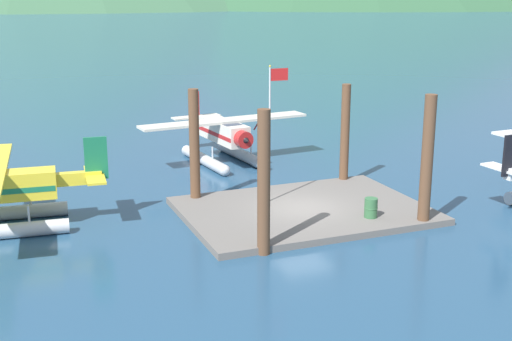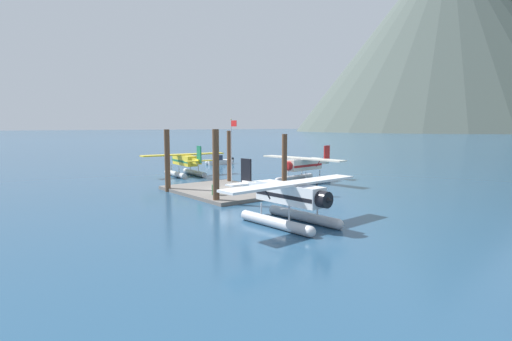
{
  "view_description": "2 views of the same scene",
  "coord_description": "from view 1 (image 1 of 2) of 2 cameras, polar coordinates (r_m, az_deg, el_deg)",
  "views": [
    {
      "loc": [
        -13.14,
        -26.94,
        10.04
      ],
      "look_at": [
        -2.28,
        0.23,
        2.25
      ],
      "focal_mm": 47.57,
      "sensor_mm": 36.0,
      "label": 1
    },
    {
      "loc": [
        30.49,
        -20.24,
        6.08
      ],
      "look_at": [
        -0.43,
        4.06,
        1.7
      ],
      "focal_mm": 28.14,
      "sensor_mm": 36.0,
      "label": 2
    }
  ],
  "objects": [
    {
      "name": "piling_far_right",
      "position": [
        35.93,
        7.49,
        2.97
      ],
      "size": [
        0.47,
        0.47,
        5.37
      ],
      "primitive_type": "cylinder",
      "color": "brown",
      "rests_on": "ground"
    },
    {
      "name": "flagpole",
      "position": [
        31.51,
        1.36,
        4.4
      ],
      "size": [
        0.95,
        0.1,
        6.46
      ],
      "color": "silver",
      "rests_on": "dock_platform"
    },
    {
      "name": "piling_near_right",
      "position": [
        29.97,
        14.18,
        0.7
      ],
      "size": [
        0.51,
        0.51,
        5.83
      ],
      "primitive_type": "cylinder",
      "color": "brown",
      "rests_on": "ground"
    },
    {
      "name": "piling_far_left",
      "position": [
        32.49,
        -5.2,
        1.96
      ],
      "size": [
        0.49,
        0.49,
        5.59
      ],
      "primitive_type": "cylinder",
      "color": "brown",
      "rests_on": "ground"
    },
    {
      "name": "ground_plane",
      "position": [
        31.61,
        4.01,
        -3.65
      ],
      "size": [
        1200.0,
        1200.0,
        0.0
      ],
      "primitive_type": "plane",
      "color": "navy"
    },
    {
      "name": "piling_near_left",
      "position": [
        25.95,
        0.66,
        -1.1
      ],
      "size": [
        0.5,
        0.5,
        5.76
      ],
      "primitive_type": "cylinder",
      "color": "brown",
      "rests_on": "ground"
    },
    {
      "name": "fuel_drum",
      "position": [
        30.42,
        9.64,
        -3.11
      ],
      "size": [
        0.62,
        0.62,
        0.88
      ],
      "color": "#33663D",
      "rests_on": "dock_platform"
    },
    {
      "name": "seaplane_cream_bow_centre",
      "position": [
        40.49,
        -2.76,
        2.83
      ],
      "size": [
        10.49,
        7.96,
        3.84
      ],
      "color": "#B7BABF",
      "rests_on": "ground"
    },
    {
      "name": "dock_platform",
      "position": [
        31.56,
        4.01,
        -3.39
      ],
      "size": [
        11.01,
        7.91,
        0.3
      ],
      "primitive_type": "cube",
      "color": "#66605B",
      "rests_on": "ground"
    }
  ]
}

